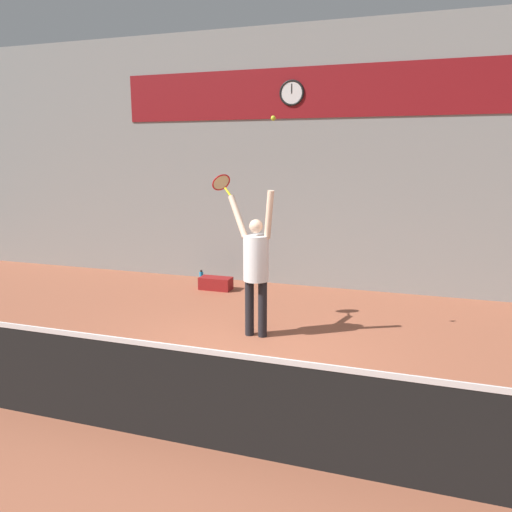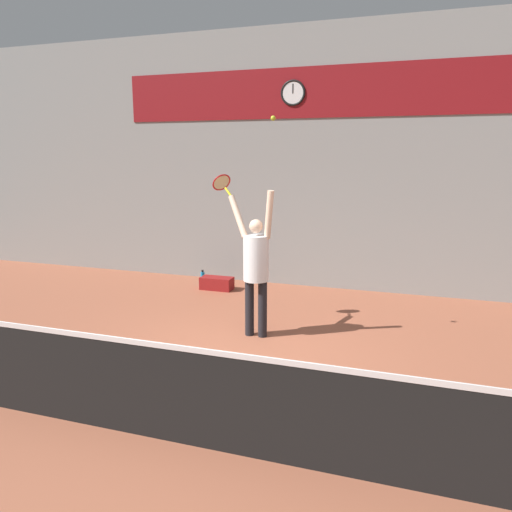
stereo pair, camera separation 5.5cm
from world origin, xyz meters
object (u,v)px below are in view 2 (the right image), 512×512
object	(u,v)px
scoreboard_clock	(293,93)
tennis_player	(256,264)
tennis_racket	(222,183)
water_bottle	(203,278)
tennis_ball	(273,118)
equipment_bag	(217,283)

from	to	relation	value
scoreboard_clock	tennis_player	world-z (taller)	scoreboard_clock
scoreboard_clock	tennis_racket	xyz separation A→B (m)	(-0.40, -2.59, -1.57)
tennis_player	water_bottle	bearing A→B (deg)	128.70
tennis_player	water_bottle	xyz separation A→B (m)	(-2.00, 2.49, -0.95)
tennis_ball	equipment_bag	distance (m)	4.12
tennis_ball	equipment_bag	world-z (taller)	tennis_ball
scoreboard_clock	water_bottle	world-z (taller)	scoreboard_clock
scoreboard_clock	tennis_ball	xyz separation A→B (m)	(0.53, -3.05, -0.68)
tennis_player	equipment_bag	distance (m)	2.84
tennis_racket	tennis_ball	bearing A→B (deg)	-26.36
tennis_racket	tennis_ball	xyz separation A→B (m)	(0.93, -0.46, 0.89)
scoreboard_clock	tennis_ball	bearing A→B (deg)	-80.12
water_bottle	tennis_ball	bearing A→B (deg)	-48.44
scoreboard_clock	water_bottle	size ratio (longest dim) A/B	1.69
scoreboard_clock	tennis_racket	distance (m)	3.05
scoreboard_clock	equipment_bag	xyz separation A→B (m)	(-1.28, -0.81, -3.63)
tennis_player	tennis_racket	xyz separation A→B (m)	(-0.67, 0.41, 1.11)
scoreboard_clock	equipment_bag	world-z (taller)	scoreboard_clock
water_bottle	tennis_player	bearing A→B (deg)	-51.30
equipment_bag	scoreboard_clock	bearing A→B (deg)	32.34
tennis_racket	tennis_ball	size ratio (longest dim) A/B	6.17
scoreboard_clock	water_bottle	bearing A→B (deg)	-163.86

